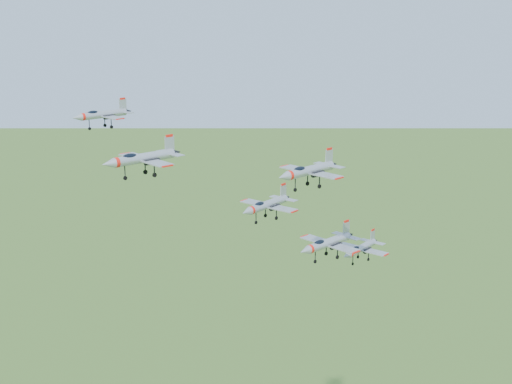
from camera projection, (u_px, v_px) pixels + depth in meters
jet_lead at (102, 114)px, 115.00m from camera, size 11.06×9.21×2.96m
jet_left_high at (142, 158)px, 106.08m from camera, size 13.92×11.55×3.72m
jet_right_high at (308, 171)px, 103.97m from camera, size 12.91×10.78×3.45m
jet_left_low at (266, 205)px, 123.42m from camera, size 13.29×11.27×3.60m
jet_right_low at (327, 243)px, 120.40m from camera, size 13.84×11.55×3.70m
jet_trail at (360, 248)px, 128.64m from camera, size 11.81×10.03×3.20m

